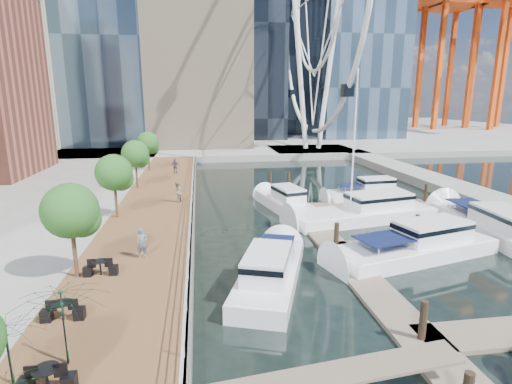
% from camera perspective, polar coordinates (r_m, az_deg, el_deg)
% --- Properties ---
extents(ground, '(520.00, 520.00, 0.00)m').
position_cam_1_polar(ground, '(18.35, 10.64, -17.72)').
color(ground, black).
rests_on(ground, ground).
extents(boardwalk, '(6.00, 60.00, 1.00)m').
position_cam_1_polar(boardwalk, '(31.34, -14.46, -3.69)').
color(boardwalk, brown).
rests_on(boardwalk, ground).
extents(seawall, '(0.25, 60.00, 1.00)m').
position_cam_1_polar(seawall, '(31.14, -8.96, -3.54)').
color(seawall, '#595954').
rests_on(seawall, ground).
extents(land_far, '(200.00, 114.00, 1.00)m').
position_cam_1_polar(land_far, '(117.31, -5.57, 8.74)').
color(land_far, gray).
rests_on(land_far, ground).
extents(breakwater, '(4.00, 60.00, 1.00)m').
position_cam_1_polar(breakwater, '(44.01, 27.30, 0.05)').
color(breakwater, gray).
rests_on(breakwater, ground).
extents(pier, '(14.00, 12.00, 1.00)m').
position_cam_1_polar(pier, '(70.16, 7.99, 5.76)').
color(pier, gray).
rests_on(pier, ground).
extents(railing, '(0.10, 60.00, 1.05)m').
position_cam_1_polar(railing, '(30.86, -9.22, -1.72)').
color(railing, white).
rests_on(railing, boardwalk).
extents(floating_docks, '(16.00, 34.00, 2.60)m').
position_cam_1_polar(floating_docks, '(29.55, 19.23, -5.06)').
color(floating_docks, '#6D6051').
rests_on(floating_docks, ground).
extents(port_cranes, '(40.00, 52.00, 38.00)m').
position_cam_1_polar(port_cranes, '(132.91, 26.37, 16.42)').
color(port_cranes, '#D84C14').
rests_on(port_cranes, ground).
extents(street_trees, '(2.60, 42.60, 4.60)m').
position_cam_1_polar(street_trees, '(29.90, -19.65, 2.63)').
color(street_trees, '#3F2B1C').
rests_on(street_trees, ground).
extents(cafe_tables, '(2.50, 13.70, 0.74)m').
position_cam_1_polar(cafe_tables, '(15.93, -26.67, -18.43)').
color(cafe_tables, black).
rests_on(cafe_tables, ground).
extents(yacht_foreground, '(11.98, 5.96, 2.15)m').
position_cam_1_polar(yacht_foreground, '(26.26, 21.60, -8.68)').
color(yacht_foreground, white).
rests_on(yacht_foreground, ground).
extents(pedestrian_near, '(0.70, 0.58, 1.66)m').
position_cam_1_polar(pedestrian_near, '(22.37, -15.98, -7.03)').
color(pedestrian_near, slate).
rests_on(pedestrian_near, boardwalk).
extents(pedestrian_mid, '(0.86, 0.99, 1.74)m').
position_cam_1_polar(pedestrian_mid, '(33.49, -11.18, -0.02)').
color(pedestrian_mid, gray).
rests_on(pedestrian_mid, boardwalk).
extents(pedestrian_far, '(1.06, 0.62, 1.69)m').
position_cam_1_polar(pedestrian_far, '(46.84, -11.46, 3.65)').
color(pedestrian_far, '#333540').
rests_on(pedestrian_far, boardwalk).
extents(moored_yachts, '(21.73, 29.20, 11.50)m').
position_cam_1_polar(moored_yachts, '(30.96, 17.15, -5.04)').
color(moored_yachts, white).
rests_on(moored_yachts, ground).
extents(cafe_seating, '(4.24, 6.56, 2.67)m').
position_cam_1_polar(cafe_seating, '(13.98, -28.60, -19.40)').
color(cafe_seating, '#113E13').
rests_on(cafe_seating, ground).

